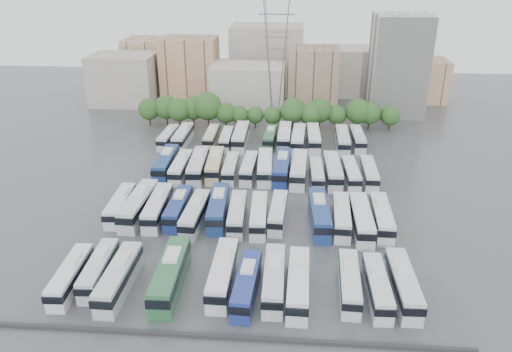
# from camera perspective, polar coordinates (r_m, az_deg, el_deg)

# --- Properties ---
(ground) EXTENTS (220.00, 220.00, 0.00)m
(ground) POSITION_cam_1_polar(r_m,az_deg,el_deg) (87.00, -0.58, -3.38)
(ground) COLOR #424447
(ground) RESTS_ON ground
(parapet) EXTENTS (56.00, 0.50, 0.50)m
(parapet) POSITION_cam_1_polar(r_m,az_deg,el_deg) (59.73, -3.52, -17.91)
(parapet) COLOR #2D2D30
(parapet) RESTS_ON ground
(tree_line) EXTENTS (65.17, 7.52, 8.90)m
(tree_line) POSITION_cam_1_polar(r_m,az_deg,el_deg) (124.52, 0.51, 7.47)
(tree_line) COLOR black
(tree_line) RESTS_ON ground
(city_buildings) EXTENTS (102.00, 35.00, 20.00)m
(city_buildings) POSITION_cam_1_polar(r_m,az_deg,el_deg) (152.85, -1.01, 11.94)
(city_buildings) COLOR #9E998E
(city_buildings) RESTS_ON ground
(apartment_tower) EXTENTS (14.00, 14.00, 26.00)m
(apartment_tower) POSITION_cam_1_polar(r_m,az_deg,el_deg) (140.18, 15.92, 12.07)
(apartment_tower) COLOR silver
(apartment_tower) RESTS_ON ground
(electricity_pylon) EXTENTS (9.00, 6.91, 33.83)m
(electricity_pylon) POSITION_cam_1_polar(r_m,az_deg,el_deg) (128.74, 2.33, 14.50)
(electricity_pylon) COLOR slate
(electricity_pylon) RESTS_ON ground
(bus_r0_s0) EXTENTS (2.98, 11.53, 3.59)m
(bus_r0_s0) POSITION_cam_1_polar(r_m,az_deg,el_deg) (70.58, -20.42, -10.61)
(bus_r0_s0) COLOR white
(bus_r0_s0) RESTS_ON ground
(bus_r0_s1) EXTENTS (3.01, 11.48, 3.57)m
(bus_r0_s1) POSITION_cam_1_polar(r_m,az_deg,el_deg) (70.68, -17.52, -10.11)
(bus_r0_s1) COLOR silver
(bus_r0_s1) RESTS_ON ground
(bus_r0_s2) EXTENTS (2.85, 12.63, 3.96)m
(bus_r0_s2) POSITION_cam_1_polar(r_m,az_deg,el_deg) (68.03, -15.38, -11.09)
(bus_r0_s2) COLOR silver
(bus_r0_s2) RESTS_ON ground
(bus_r0_s4) EXTENTS (3.27, 13.73, 4.29)m
(bus_r0_s4) POSITION_cam_1_polar(r_m,az_deg,el_deg) (66.82, -9.75, -11.03)
(bus_r0_s4) COLOR #2C673E
(bus_r0_s4) RESTS_ON ground
(bus_r0_s6) EXTENTS (2.88, 12.77, 4.00)m
(bus_r0_s6) POSITION_cam_1_polar(r_m,az_deg,el_deg) (66.53, -3.82, -11.01)
(bus_r0_s6) COLOR silver
(bus_r0_s6) RESTS_ON ground
(bus_r0_s7) EXTENTS (3.15, 11.85, 3.68)m
(bus_r0_s7) POSITION_cam_1_polar(r_m,az_deg,el_deg) (64.71, -1.09, -12.27)
(bus_r0_s7) COLOR navy
(bus_r0_s7) RESTS_ON ground
(bus_r0_s8) EXTENTS (2.75, 12.29, 3.85)m
(bus_r0_s8) POSITION_cam_1_polar(r_m,az_deg,el_deg) (65.56, 2.07, -11.65)
(bus_r0_s8) COLOR silver
(bus_r0_s8) RESTS_ON ground
(bus_r0_s9) EXTENTS (3.03, 12.61, 3.94)m
(bus_r0_s9) POSITION_cam_1_polar(r_m,az_deg,el_deg) (64.91, 4.85, -12.09)
(bus_r0_s9) COLOR silver
(bus_r0_s9) RESTS_ON ground
(bus_r0_s11) EXTENTS (2.92, 11.51, 3.58)m
(bus_r0_s11) POSITION_cam_1_polar(r_m,az_deg,el_deg) (66.24, 10.63, -11.82)
(bus_r0_s11) COLOR silver
(bus_r0_s11) RESTS_ON ground
(bus_r0_s12) EXTENTS (2.68, 11.47, 3.59)m
(bus_r0_s12) POSITION_cam_1_polar(r_m,az_deg,el_deg) (66.23, 13.69, -12.15)
(bus_r0_s12) COLOR silver
(bus_r0_s12) RESTS_ON ground
(bus_r0_s13) EXTENTS (2.93, 12.39, 3.87)m
(bus_r0_s13) POSITION_cam_1_polar(r_m,az_deg,el_deg) (67.28, 16.47, -11.72)
(bus_r0_s13) COLOR silver
(bus_r0_s13) RESTS_ON ground
(bus_r1_s0) EXTENTS (2.99, 11.75, 3.66)m
(bus_r1_s0) POSITION_cam_1_polar(r_m,az_deg,el_deg) (86.33, -15.23, -3.19)
(bus_r1_s0) COLOR silver
(bus_r1_s0) RESTS_ON ground
(bus_r1_s1) EXTENTS (3.45, 13.67, 4.26)m
(bus_r1_s1) POSITION_cam_1_polar(r_m,az_deg,el_deg) (84.96, -13.26, -3.21)
(bus_r1_s1) COLOR silver
(bus_r1_s1) RESTS_ON ground
(bus_r1_s2) EXTENTS (3.08, 12.66, 3.95)m
(bus_r1_s2) POSITION_cam_1_polar(r_m,az_deg,el_deg) (83.89, -11.16, -3.49)
(bus_r1_s2) COLOR silver
(bus_r1_s2) RESTS_ON ground
(bus_r1_s3) EXTENTS (2.73, 11.91, 3.73)m
(bus_r1_s3) POSITION_cam_1_polar(r_m,az_deg,el_deg) (83.37, -8.86, -3.57)
(bus_r1_s3) COLOR navy
(bus_r1_s3) RESTS_ON ground
(bus_r1_s4) EXTENTS (3.25, 12.35, 3.84)m
(bus_r1_s4) POSITION_cam_1_polar(r_m,az_deg,el_deg) (81.00, -6.96, -4.29)
(bus_r1_s4) COLOR silver
(bus_r1_s4) RESTS_ON ground
(bus_r1_s5) EXTENTS (3.45, 12.98, 4.03)m
(bus_r1_s5) POSITION_cam_1_polar(r_m,az_deg,el_deg) (82.39, -4.34, -3.57)
(bus_r1_s5) COLOR navy
(bus_r1_s5) RESTS_ON ground
(bus_r1_s6) EXTENTS (3.01, 11.85, 3.69)m
(bus_r1_s6) POSITION_cam_1_polar(r_m,az_deg,el_deg) (80.61, -2.17, -4.32)
(bus_r1_s6) COLOR silver
(bus_r1_s6) RESTS_ON ground
(bus_r1_s7) EXTENTS (2.94, 11.79, 3.67)m
(bus_r1_s7) POSITION_cam_1_polar(r_m,az_deg,el_deg) (80.24, 0.32, -4.45)
(bus_r1_s7) COLOR white
(bus_r1_s7) RESTS_ON ground
(bus_r1_s8) EXTENTS (2.99, 11.29, 3.51)m
(bus_r1_s8) POSITION_cam_1_polar(r_m,az_deg,el_deg) (81.31, 2.53, -4.13)
(bus_r1_s8) COLOR silver
(bus_r1_s8) RESTS_ON ground
(bus_r1_s10) EXTENTS (3.49, 13.25, 4.12)m
(bus_r1_s10) POSITION_cam_1_polar(r_m,az_deg,el_deg) (80.76, 7.25, -4.28)
(bus_r1_s10) COLOR navy
(bus_r1_s10) RESTS_ON ground
(bus_r1_s11) EXTENTS (3.11, 12.09, 3.76)m
(bus_r1_s11) POSITION_cam_1_polar(r_m,az_deg,el_deg) (80.91, 9.74, -4.54)
(bus_r1_s11) COLOR silver
(bus_r1_s11) RESTS_ON ground
(bus_r1_s12) EXTENTS (2.92, 13.01, 4.08)m
(bus_r1_s12) POSITION_cam_1_polar(r_m,az_deg,el_deg) (80.34, 11.95, -4.83)
(bus_r1_s12) COLOR white
(bus_r1_s12) RESTS_ON ground
(bus_r1_s13) EXTENTS (3.00, 12.44, 3.88)m
(bus_r1_s13) POSITION_cam_1_polar(r_m,az_deg,el_deg) (81.82, 14.17, -4.57)
(bus_r1_s13) COLOR silver
(bus_r1_s13) RESTS_ON ground
(bus_r2_s1) EXTENTS (3.15, 13.16, 4.11)m
(bus_r2_s1) POSITION_cam_1_polar(r_m,az_deg,el_deg) (100.82, -10.25, 1.49)
(bus_r2_s1) COLOR navy
(bus_r2_s1) RESTS_ON ground
(bus_r2_s2) EXTENTS (2.63, 12.02, 3.77)m
(bus_r2_s2) POSITION_cam_1_polar(r_m,az_deg,el_deg) (98.88, -8.57, 1.04)
(bus_r2_s2) COLOR silver
(bus_r2_s2) RESTS_ON ground
(bus_r2_s3) EXTENTS (3.50, 13.45, 4.18)m
(bus_r2_s3) POSITION_cam_1_polar(r_m,az_deg,el_deg) (98.49, -6.64, 1.19)
(bus_r2_s3) COLOR silver
(bus_r2_s3) RESTS_ON ground
(bus_r2_s4) EXTENTS (3.38, 12.71, 3.95)m
(bus_r2_s4) POSITION_cam_1_polar(r_m,az_deg,el_deg) (98.97, -4.73, 1.32)
(bus_r2_s4) COLOR beige
(bus_r2_s4) RESTS_ON ground
(bus_r2_s5) EXTENTS (2.62, 11.21, 3.51)m
(bus_r2_s5) POSITION_cam_1_polar(r_m,az_deg,el_deg) (97.70, -2.92, 0.92)
(bus_r2_s5) COLOR silver
(bus_r2_s5) RESTS_ON ground
(bus_r2_s6) EXTENTS (2.83, 11.46, 3.57)m
(bus_r2_s6) POSITION_cam_1_polar(r_m,az_deg,el_deg) (97.68, -0.81, 0.97)
(bus_r2_s6) COLOR silver
(bus_r2_s6) RESTS_ON ground
(bus_r2_s7) EXTENTS (3.29, 12.83, 3.99)m
(bus_r2_s7) POSITION_cam_1_polar(r_m,az_deg,el_deg) (97.66, 1.02, 1.09)
(bus_r2_s7) COLOR silver
(bus_r2_s7) RESTS_ON ground
(bus_r2_s8) EXTENTS (3.48, 13.36, 4.16)m
(bus_r2_s8) POSITION_cam_1_polar(r_m,az_deg,el_deg) (97.27, 2.98, 1.02)
(bus_r2_s8) COLOR navy
(bus_r2_s8) RESTS_ON ground
(bus_r2_s9) EXTENTS (3.57, 13.41, 4.17)m
(bus_r2_s9) POSITION_cam_1_polar(r_m,az_deg,el_deg) (96.79, 4.93, 0.84)
(bus_r2_s9) COLOR silver
(bus_r2_s9) RESTS_ON ground
(bus_r2_s10) EXTENTS (2.69, 11.12, 3.47)m
(bus_r2_s10) POSITION_cam_1_polar(r_m,az_deg,el_deg) (95.91, 6.92, 0.30)
(bus_r2_s10) COLOR silver
(bus_r2_s10) RESTS_ON ground
(bus_r2_s11) EXTENTS (3.21, 13.15, 4.10)m
(bus_r2_s11) POSITION_cam_1_polar(r_m,az_deg,el_deg) (96.88, 8.77, 0.64)
(bus_r2_s11) COLOR silver
(bus_r2_s11) RESTS_ON ground
(bus_r2_s12) EXTENTS (3.03, 11.60, 3.61)m
(bus_r2_s12) POSITION_cam_1_polar(r_m,az_deg,el_deg) (96.94, 10.79, 0.34)
(bus_r2_s12) COLOR white
(bus_r2_s12) RESTS_ON ground
(bus_r2_s13) EXTENTS (2.62, 11.58, 3.63)m
(bus_r2_s13) POSITION_cam_1_polar(r_m,az_deg,el_deg) (97.78, 12.80, 0.37)
(bus_r2_s13) COLOR silver
(bus_r2_s13) RESTS_ON ground
(bus_r3_s0) EXTENTS (2.93, 11.23, 3.49)m
(bus_r3_s0) POSITION_cam_1_polar(r_m,az_deg,el_deg) (115.99, -9.99, 4.40)
(bus_r3_s0) COLOR silver
(bus_r3_s0) RESTS_ON ground
(bus_r3_s1) EXTENTS (2.89, 12.32, 3.85)m
(bus_r3_s1) POSITION_cam_1_polar(r_m,az_deg,el_deg) (115.29, -8.35, 4.48)
(bus_r3_s1) COLOR silver
(bus_r3_s1) RESTS_ON ground
(bus_r3_s3) EXTENTS (2.49, 11.09, 3.47)m
(bus_r3_s3) POSITION_cam_1_polar(r_m,az_deg,el_deg) (115.06, -5.12, 4.51)
(bus_r3_s3) COLOR #CEBE8D
(bus_r3_s3) RESTS_ON ground
(bus_r3_s4) EXTENTS (2.57, 10.89, 3.40)m
(bus_r3_s4) POSITION_cam_1_polar(r_m,az_deg,el_deg) (113.60, -3.40, 4.28)
(bus_r3_s4) COLOR silver
(bus_r3_s4) RESTS_ON ground
(bus_r3_s5) EXTENTS (2.94, 13.29, 4.17)m
(bus_r3_s5) POSITION_cam_1_polar(r_m,az_deg,el_deg) (113.84, -1.76, 4.56)
(bus_r3_s5) COLOR silver
(bus_r3_s5) RESTS_ON ground
(bus_r3_s7) EXTENTS (2.88, 11.10, 3.45)m
(bus_r3_s7) POSITION_cam_1_polar(r_m,az_deg,el_deg) (114.44, 1.63, 4.48)
(bus_r3_s7) COLOR #2B653A
(bus_r3_s7) RESTS_ON ground
(bus_r3_s8) EXTENTS (3.04, 12.90, 4.03)m
(bus_r3_s8) POSITION_cam_1_polar(r_m,az_deg,el_deg) (114.28, 3.28, 4.57)
(bus_r3_s8) COLOR silver
(bus_r3_s8) RESTS_ON ground
(bus_r3_s9) EXTENTS (3.42, 12.91, 4.01)m
(bus_r3_s9) POSITION_cam_1_polar(r_m,az_deg,el_deg) (113.09, 4.87, 4.30)
(bus_r3_s9) COLOR white
(bus_r3_s9) RESTS_ON ground
(bus_r3_s10) EXTENTS (2.99, 12.78, 3.99)m
(bus_r3_s10) POSITION_cam_1_polar(r_m,az_deg,el_deg) (113.85, 6.59, 4.36)
(bus_r3_s10) COLOR white
(bus_r3_s10) RESTS_ON ground
(bus_r3_s12) EXTENTS (2.97, 12.72, 3.98)m
(bus_r3_s12) POSITION_cam_1_polar(r_m,az_deg,el_deg) (113.79, 9.87, 4.14)
(bus_r3_s12) COLOR silver
(bus_r3_s12) RESTS_ON ground
(bus_r3_s13) EXTENTS (2.83, 11.80, 3.69)m
(bus_r3_s13) POSITION_cam_1_polar(r_m,az_deg,el_deg) (115.40, 11.53, 4.22)
(bus_r3_s13) COLOR silver
(bus_r3_s13) RESTS_ON ground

